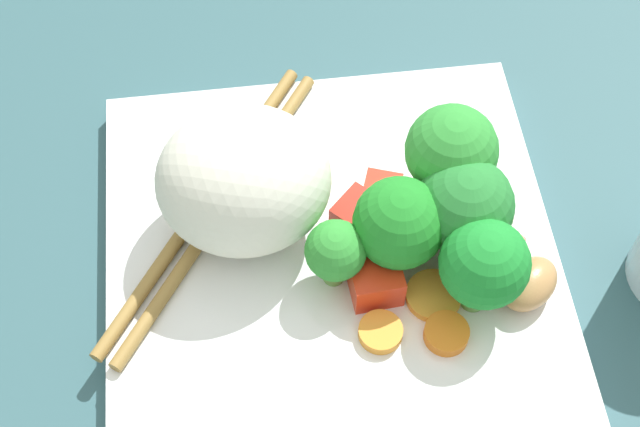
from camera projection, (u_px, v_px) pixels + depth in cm
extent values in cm
cube|color=#31575E|center=(331.00, 274.00, 53.84)|extent=(110.00, 110.00, 2.00)
cube|color=white|center=(332.00, 259.00, 52.29)|extent=(26.00, 26.00, 1.65)
ellipsoid|color=white|center=(244.00, 181.00, 49.25)|extent=(8.57, 9.64, 8.14)
cylinder|color=#67AD46|center=(454.00, 236.00, 50.95)|extent=(1.81, 1.93, 2.21)
sphere|color=#277D33|center=(465.00, 210.00, 48.63)|extent=(5.36, 5.36, 5.36)
cylinder|color=#67A34F|center=(474.00, 291.00, 49.08)|extent=(1.89, 1.76, 2.22)
sphere|color=#1C8A2F|center=(485.00, 264.00, 46.91)|extent=(4.77, 4.77, 4.77)
cylinder|color=#6AA44A|center=(338.00, 269.00, 49.90)|extent=(1.75, 1.82, 2.07)
sphere|color=green|center=(341.00, 250.00, 48.28)|extent=(3.34, 3.34, 3.34)
cylinder|color=#69A851|center=(394.00, 253.00, 50.53)|extent=(1.33, 1.34, 1.77)
sphere|color=#218628|center=(399.00, 223.00, 48.36)|extent=(5.02, 5.02, 5.02)
cylinder|color=#569E48|center=(446.00, 181.00, 52.45)|extent=(2.35, 2.04, 3.03)
sphere|color=green|center=(452.00, 150.00, 49.50)|extent=(5.12, 5.12, 5.12)
cylinder|color=gold|center=(434.00, 296.00, 49.83)|extent=(4.29, 4.29, 0.52)
cylinder|color=orange|center=(419.00, 211.00, 52.61)|extent=(3.69, 3.69, 0.74)
cylinder|color=orange|center=(380.00, 332.00, 48.59)|extent=(2.85, 2.85, 0.67)
cylinder|color=orange|center=(446.00, 333.00, 48.49)|extent=(2.49, 2.49, 0.78)
cylinder|color=orange|center=(488.00, 223.00, 52.33)|extent=(2.29, 2.29, 0.48)
cube|color=red|center=(362.00, 216.00, 51.94)|extent=(3.79, 3.81, 1.55)
cube|color=red|center=(488.00, 252.00, 50.22)|extent=(3.83, 3.85, 2.37)
cube|color=red|center=(376.00, 282.00, 49.33)|extent=(2.67, 2.96, 2.22)
cube|color=red|center=(382.00, 192.00, 52.83)|extent=(2.57, 2.61, 1.54)
ellipsoid|color=tan|center=(530.00, 284.00, 49.32)|extent=(4.37, 4.43, 2.12)
cylinder|color=olive|center=(203.00, 202.00, 52.90)|extent=(18.81, 12.36, 0.77)
cylinder|color=olive|center=(221.00, 210.00, 52.61)|extent=(18.81, 12.36, 0.77)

